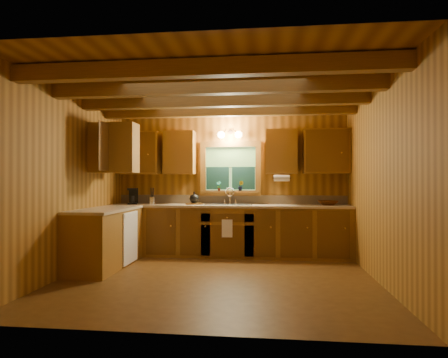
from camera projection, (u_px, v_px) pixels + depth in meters
name	position (u px, v px, depth m)	size (l,w,h in m)	color
room	(217.00, 182.00, 5.13)	(4.20, 4.20, 4.20)	#543614
ceiling_beams	(217.00, 95.00, 5.14)	(4.20, 2.54, 0.18)	brown
base_cabinets	(198.00, 233.00, 6.45)	(4.20, 2.22, 0.86)	brown
countertop	(199.00, 207.00, 6.46)	(4.20, 2.24, 0.04)	tan
backsplash	(231.00, 199.00, 7.00)	(4.20, 0.02, 0.16)	tan
dishwasher_panel	(130.00, 237.00, 5.96)	(0.02, 0.60, 0.80)	white
upper_cabinets	(196.00, 151.00, 6.61)	(4.19, 1.77, 0.78)	brown
window	(230.00, 170.00, 6.99)	(1.12, 0.08, 1.00)	brown
window_sill	(230.00, 192.00, 6.94)	(1.06, 0.14, 0.04)	brown
wall_sconce	(230.00, 135.00, 6.87)	(0.45, 0.21, 0.17)	black
paper_towel_roll	(282.00, 178.00, 6.55)	(0.11, 0.11, 0.27)	white
dish_towel	(227.00, 228.00, 6.38)	(0.18, 0.01, 0.30)	white
sink	(229.00, 207.00, 6.72)	(0.82, 0.48, 0.43)	silver
coffee_maker	(133.00, 196.00, 6.89)	(0.16, 0.21, 0.29)	black
utensil_crock	(152.00, 200.00, 6.80)	(0.11, 0.11, 0.30)	silver
cutting_board	(194.00, 204.00, 6.78)	(0.28, 0.20, 0.03)	#5A3813
teakettle	(194.00, 198.00, 6.78)	(0.16, 0.16, 0.21)	black
wicker_basket	(328.00, 203.00, 6.59)	(0.33, 0.33, 0.08)	#48230C
potted_plant_left	(219.00, 186.00, 6.93)	(0.09, 0.06, 0.18)	#5A3813
potted_plant_right	(241.00, 186.00, 6.91)	(0.10, 0.08, 0.19)	#5A3813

